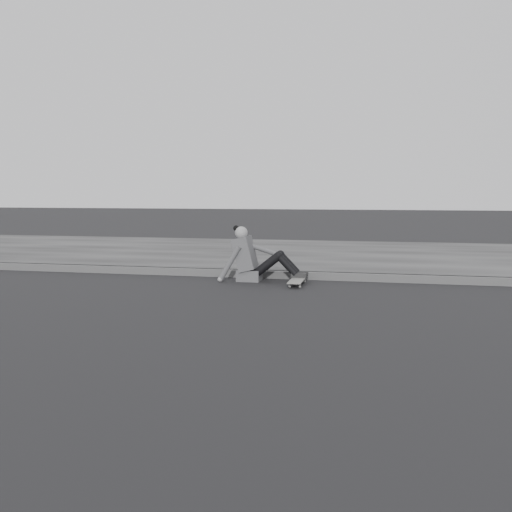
{
  "coord_description": "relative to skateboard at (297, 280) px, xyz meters",
  "views": [
    {
      "loc": [
        0.28,
        -6.47,
        1.4
      ],
      "look_at": [
        -1.4,
        1.33,
        0.5
      ],
      "focal_mm": 40.0,
      "sensor_mm": 36.0,
      "label": 1
    }
  ],
  "objects": [
    {
      "name": "curb",
      "position": [
        0.9,
        0.6,
        -0.01
      ],
      "size": [
        24.0,
        0.16,
        0.12
      ],
      "primitive_type": "cube",
      "color": "#484848",
      "rests_on": "ground"
    },
    {
      "name": "ground",
      "position": [
        0.9,
        -1.98,
        -0.07
      ],
      "size": [
        80.0,
        80.0,
        0.0
      ],
      "primitive_type": "plane",
      "color": "black",
      "rests_on": "ground"
    },
    {
      "name": "skateboard",
      "position": [
        0.0,
        0.0,
        0.0
      ],
      "size": [
        0.2,
        0.78,
        0.09
      ],
      "color": "gray",
      "rests_on": "ground"
    },
    {
      "name": "sidewalk",
      "position": [
        0.9,
        3.62,
        -0.01
      ],
      "size": [
        24.0,
        6.0,
        0.12
      ],
      "primitive_type": "cube",
      "color": "#363636",
      "rests_on": "ground"
    },
    {
      "name": "seated_woman",
      "position": [
        -0.73,
        0.25,
        0.29
      ],
      "size": [
        1.38,
        0.46,
        0.88
      ],
      "color": "#4A4A4C",
      "rests_on": "ground"
    }
  ]
}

